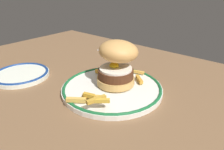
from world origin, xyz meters
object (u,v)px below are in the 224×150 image
(burger, at_px, (117,62))
(side_plate, at_px, (21,74))
(spoon, at_px, (120,51))
(dinner_plate, at_px, (112,88))

(burger, relative_size, side_plate, 0.88)
(burger, height_order, side_plate, burger)
(burger, distance_m, spoon, 0.31)
(side_plate, relative_size, spoon, 1.29)
(spoon, bearing_deg, dinner_plate, -56.01)
(dinner_plate, relative_size, burger, 1.82)
(burger, relative_size, spoon, 1.14)
(burger, bearing_deg, spoon, 126.22)
(dinner_plate, height_order, spoon, dinner_plate)
(dinner_plate, relative_size, side_plate, 1.60)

